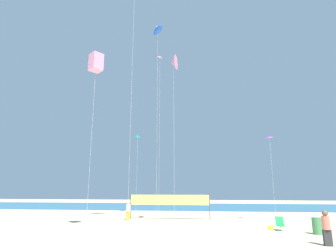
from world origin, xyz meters
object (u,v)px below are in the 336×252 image
at_px(beachgoer_coral_shirt, 326,227).
at_px(volleyball_net, 169,201).
at_px(kite_blue_inflatable, 158,30).
at_px(kite_cyan_diamond, 138,138).
at_px(kite_violet_diamond, 269,138).
at_px(beachgoer_white_shirt, 128,210).
at_px(trash_barrel, 317,226).
at_px(kite_pink_box, 96,63).
at_px(kite_pink_diamond, 160,60).
at_px(folding_beach_chair, 280,223).
at_px(beach_handbag, 271,228).
at_px(kite_pink_delta, 174,63).

bearing_deg(beachgoer_coral_shirt, volleyball_net, -41.85).
height_order(beachgoer_coral_shirt, kite_blue_inflatable, kite_blue_inflatable).
bearing_deg(kite_cyan_diamond, kite_violet_diamond, -30.21).
xyz_separation_m(beachgoer_coral_shirt, beachgoer_white_shirt, (-12.76, 10.02, -0.01)).
height_order(volleyball_net, kite_violet_diamond, kite_violet_diamond).
bearing_deg(beachgoer_coral_shirt, trash_barrel, -94.41).
bearing_deg(kite_pink_box, kite_pink_diamond, 77.80).
bearing_deg(folding_beach_chair, kite_blue_inflatable, 157.84).
relative_size(beachgoer_white_shirt, beach_handbag, 4.70).
relative_size(beachgoer_white_shirt, kite_violet_diamond, 0.23).
bearing_deg(beachgoer_white_shirt, kite_pink_box, 57.15).
height_order(folding_beach_chair, volleyball_net, volleyball_net).
height_order(beachgoer_white_shirt, beach_handbag, beachgoer_white_shirt).
bearing_deg(trash_barrel, kite_pink_box, -172.40).
distance_m(volleyball_net, kite_blue_inflatable, 16.86).
xyz_separation_m(beachgoer_coral_shirt, kite_blue_inflatable, (-10.20, 9.89, 17.52)).
xyz_separation_m(folding_beach_chair, trash_barrel, (1.83, -1.37, 0.03)).
bearing_deg(beachgoer_coral_shirt, beachgoer_white_shirt, -29.47).
bearing_deg(kite_blue_inflatable, folding_beach_chair, -27.45).
height_order(beach_handbag, kite_blue_inflatable, kite_blue_inflatable).
xyz_separation_m(trash_barrel, kite_cyan_diamond, (-14.75, 13.76, 8.29)).
bearing_deg(beach_handbag, kite_violet_diamond, 72.59).
distance_m(folding_beach_chair, kite_violet_diamond, 7.96).
relative_size(kite_cyan_diamond, kite_pink_box, 0.77).
distance_m(trash_barrel, kite_blue_inflatable, 21.94).
height_order(beach_handbag, kite_violet_diamond, kite_violet_diamond).
distance_m(kite_pink_diamond, kite_violet_diamond, 14.95).
distance_m(folding_beach_chair, volleyball_net, 10.30).
relative_size(trash_barrel, volleyball_net, 0.13).
distance_m(beach_handbag, kite_pink_diamond, 20.88).
bearing_deg(beach_handbag, beachgoer_white_shirt, 157.04).
xyz_separation_m(volleyball_net, kite_cyan_diamond, (-4.69, 6.30, 7.16)).
relative_size(volleyball_net, kite_cyan_diamond, 0.81).
bearing_deg(trash_barrel, kite_pink_delta, 165.60).
height_order(trash_barrel, kite_violet_diamond, kite_violet_diamond).
bearing_deg(kite_violet_diamond, volleyball_net, 169.60).
xyz_separation_m(kite_blue_inflatable, kite_pink_box, (-2.94, -8.04, -7.12)).
distance_m(kite_violet_diamond, kite_pink_box, 15.61).
xyz_separation_m(kite_pink_diamond, kite_blue_inflatable, (0.38, -3.81, 1.41)).
height_order(folding_beach_chair, kite_pink_delta, kite_pink_delta).
xyz_separation_m(trash_barrel, beach_handbag, (-2.43, 1.56, -0.35)).
xyz_separation_m(beach_handbag, kite_pink_delta, (-6.61, 0.76, 12.80)).
relative_size(volleyball_net, kite_pink_delta, 0.55).
height_order(kite_pink_diamond, kite_cyan_diamond, kite_pink_diamond).
bearing_deg(kite_blue_inflatable, kite_pink_delta, -62.27).
relative_size(beachgoer_white_shirt, volleyball_net, 0.22).
distance_m(beach_handbag, kite_violet_diamond, 8.21).
distance_m(kite_pink_delta, kite_cyan_diamond, 13.44).
height_order(beachgoer_white_shirt, trash_barrel, beachgoer_white_shirt).
distance_m(kite_pink_diamond, kite_cyan_diamond, 9.62).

